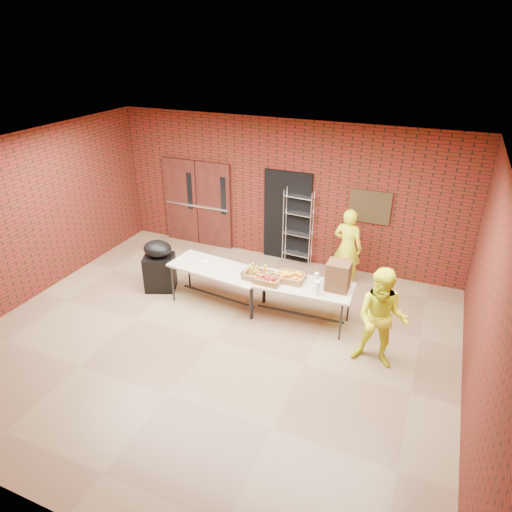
{
  "coord_description": "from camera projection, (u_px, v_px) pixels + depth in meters",
  "views": [
    {
      "loc": [
        3.19,
        -5.64,
        4.87
      ],
      "look_at": [
        0.21,
        1.4,
        1.03
      ],
      "focal_mm": 32.0,
      "sensor_mm": 36.0,
      "label": 1
    }
  ],
  "objects": [
    {
      "name": "basket_oranges",
      "position": [
        291.0,
        277.0,
        8.24
      ],
      "size": [
        0.49,
        0.38,
        0.15
      ],
      "color": "#9A6C3E",
      "rests_on": "table_right"
    },
    {
      "name": "coffee_dispenser",
      "position": [
        338.0,
        276.0,
        7.88
      ],
      "size": [
        0.4,
        0.35,
        0.52
      ],
      "primitive_type": "cube",
      "color": "#532F1C",
      "rests_on": "table_right"
    },
    {
      "name": "double_doors",
      "position": [
        198.0,
        203.0,
        11.06
      ],
      "size": [
        1.78,
        0.12,
        2.1
      ],
      "color": "#4F2216",
      "rests_on": "room"
    },
    {
      "name": "covered_grill",
      "position": [
        159.0,
        265.0,
        9.27
      ],
      "size": [
        0.73,
        0.68,
        1.08
      ],
      "rotation": [
        0.0,
        0.0,
        0.39
      ],
      "color": "black",
      "rests_on": "room"
    },
    {
      "name": "volunteer_woman",
      "position": [
        347.0,
        247.0,
        9.36
      ],
      "size": [
        0.65,
        0.47,
        1.66
      ],
      "primitive_type": "imported",
      "rotation": [
        0.0,
        0.0,
        3.02
      ],
      "color": "#EFF71B",
      "rests_on": "room"
    },
    {
      "name": "bronze_plaque",
      "position": [
        370.0,
        207.0,
        9.42
      ],
      "size": [
        0.85,
        0.04,
        0.7
      ],
      "primitive_type": "cube",
      "color": "#3A2D17",
      "rests_on": "room"
    },
    {
      "name": "cup_stack_front",
      "position": [
        316.0,
        286.0,
        7.85
      ],
      "size": [
        0.08,
        0.08,
        0.23
      ],
      "primitive_type": "cylinder",
      "color": "white",
      "rests_on": "table_right"
    },
    {
      "name": "muffin_tray",
      "position": [
        251.0,
        273.0,
        8.43
      ],
      "size": [
        0.38,
        0.38,
        0.09
      ],
      "color": "#144E15",
      "rests_on": "table_left"
    },
    {
      "name": "table_right",
      "position": [
        301.0,
        287.0,
        8.17
      ],
      "size": [
        1.88,
        0.85,
        0.76
      ],
      "rotation": [
        0.0,
        0.0,
        0.04
      ],
      "color": "#B8A98D",
      "rests_on": "room"
    },
    {
      "name": "cup_stack_back",
      "position": [
        316.0,
        279.0,
        8.05
      ],
      "size": [
        0.08,
        0.08,
        0.25
      ],
      "primitive_type": "cylinder",
      "color": "white",
      "rests_on": "table_right"
    },
    {
      "name": "cup_stack_mid",
      "position": [
        318.0,
        288.0,
        7.76
      ],
      "size": [
        0.09,
        0.09,
        0.26
      ],
      "primitive_type": "cylinder",
      "color": "white",
      "rests_on": "table_right"
    },
    {
      "name": "wire_rack",
      "position": [
        298.0,
        228.0,
        10.13
      ],
      "size": [
        0.66,
        0.27,
        1.76
      ],
      "primitive_type": null,
      "rotation": [
        0.0,
        0.0,
        -0.08
      ],
      "color": "silver",
      "rests_on": "room"
    },
    {
      "name": "napkin_box",
      "position": [
        206.0,
        263.0,
        8.82
      ],
      "size": [
        0.17,
        0.11,
        0.06
      ],
      "primitive_type": "cube",
      "color": "white",
      "rests_on": "table_left"
    },
    {
      "name": "basket_apples",
      "position": [
        268.0,
        279.0,
        8.18
      ],
      "size": [
        0.46,
        0.36,
        0.14
      ],
      "color": "#9A6C3E",
      "rests_on": "table_right"
    },
    {
      "name": "table_left",
      "position": [
        217.0,
        270.0,
        8.73
      ],
      "size": [
        1.94,
        0.99,
        0.77
      ],
      "rotation": [
        0.0,
        0.0,
        -0.12
      ],
      "color": "#B8A98D",
      "rests_on": "room"
    },
    {
      "name": "basket_bananas",
      "position": [
        258.0,
        275.0,
        8.31
      ],
      "size": [
        0.48,
        0.37,
        0.15
      ],
      "color": "#9A6C3E",
      "rests_on": "table_right"
    },
    {
      "name": "dark_doorway",
      "position": [
        287.0,
        217.0,
        10.28
      ],
      "size": [
        1.1,
        0.06,
        2.1
      ],
      "primitive_type": "cube",
      "color": "black",
      "rests_on": "room"
    },
    {
      "name": "volunteer_man",
      "position": [
        382.0,
        319.0,
        7.02
      ],
      "size": [
        0.84,
        0.66,
        1.69
      ],
      "primitive_type": "imported",
      "rotation": [
        0.0,
        0.0,
        -0.02
      ],
      "color": "#EFF71B",
      "rests_on": "room"
    },
    {
      "name": "room",
      "position": [
        209.0,
        258.0,
        7.22
      ],
      "size": [
        8.08,
        7.08,
        3.28
      ],
      "color": "#8B694B",
      "rests_on": "ground"
    }
  ]
}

